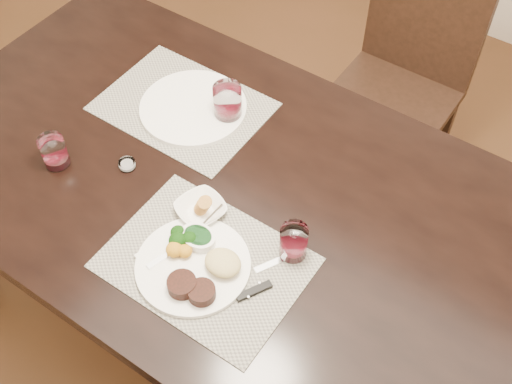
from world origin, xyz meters
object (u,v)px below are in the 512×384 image
Objects in this scene: wine_glass_near at (294,243)px; steak_knife at (260,283)px; far_plate at (193,107)px; dinner_plate at (196,267)px; chair_far at (404,74)px; cracker_bowl at (201,209)px.

steak_knife is at bearing -97.58° from wine_glass_near.
far_plate is (-0.48, 0.37, 0.00)m from steak_knife.
dinner_plate is 0.89× the size of far_plate.
steak_knife is at bearing -82.96° from chair_far.
far_plate is at bearing -114.08° from chair_far.
wine_glass_near is 0.55m from far_plate.
dinner_plate is at bearing -90.22° from chair_far.
chair_far is 4.46× the size of steak_knife.
cracker_bowl is (-0.09, 0.14, 0.00)m from dinner_plate.
steak_knife is 2.20× the size of wine_glass_near.
steak_knife is 0.25m from cracker_bowl.
dinner_plate is at bearing -131.05° from steak_knife.
far_plate is at bearing 131.73° from dinner_plate.
dinner_plate is 0.17m from cracker_bowl.
chair_far is 1.06m from wine_glass_near.
wine_glass_near is at bearing 49.78° from dinner_plate.
chair_far reaches higher than wine_glass_near.
cracker_bowl is 0.49× the size of far_plate.
wine_glass_near is at bearing 111.36° from steak_knife.
wine_glass_near reaches higher than steak_knife.
wine_glass_near is at bearing -26.74° from far_plate.
steak_knife is (0.14, -1.12, 0.26)m from chair_far.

